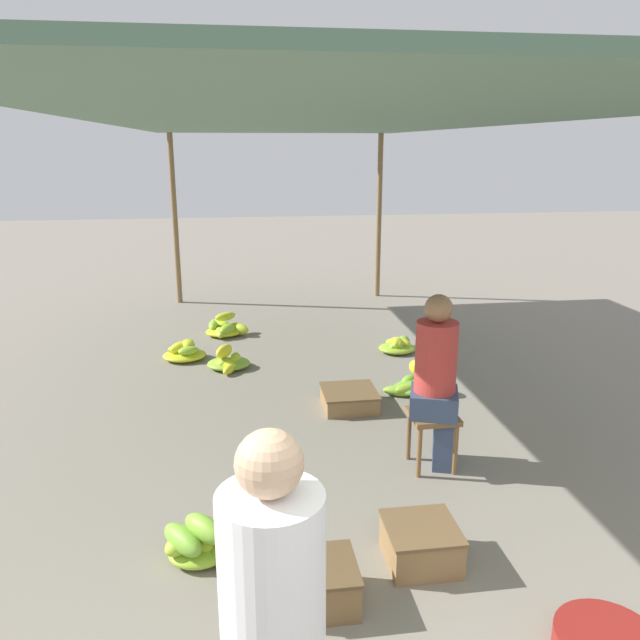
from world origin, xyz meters
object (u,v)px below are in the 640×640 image
object	(u,v)px
vendor_seated	(437,379)
banana_pile_left_1	(228,362)
crate_mid	(421,544)
banana_pile_left_0	(198,542)
crate_far	(321,583)
banana_pile_left_3	(225,328)
banana_pile_right_0	(411,385)
banana_pile_left_2	(184,352)
banana_pile_right_1	(398,345)
stool	(432,424)
crate_near	(349,399)

from	to	relation	value
vendor_seated	banana_pile_left_1	world-z (taller)	vendor_seated
crate_mid	banana_pile_left_1	bearing A→B (deg)	107.73
banana_pile_left_0	crate_far	bearing A→B (deg)	-34.98
banana_pile_left_1	banana_pile_left_3	bearing A→B (deg)	91.80
banana_pile_right_0	crate_far	bearing A→B (deg)	-115.09
banana_pile_left_1	crate_far	distance (m)	3.71
banana_pile_right_0	banana_pile_left_2	bearing A→B (deg)	149.59
banana_pile_right_0	crate_mid	bearing A→B (deg)	-104.88
vendor_seated	banana_pile_right_1	world-z (taller)	vendor_seated
crate_mid	stool	bearing A→B (deg)	69.26
banana_pile_left_2	banana_pile_right_0	xyz separation A→B (m)	(2.25, -1.32, -0.01)
crate_far	vendor_seated	bearing A→B (deg)	51.73
vendor_seated	banana_pile_left_0	bearing A→B (deg)	-152.90
stool	banana_pile_left_2	xyz separation A→B (m)	(-1.99, 2.74, -0.26)
banana_pile_left_3	crate_mid	bearing A→B (deg)	-76.38
banana_pile_left_0	banana_pile_right_1	size ratio (longest dim) A/B	0.99
vendor_seated	crate_far	xyz separation A→B (m)	(-1.04, -1.32, -0.58)
banana_pile_left_3	crate_near	distance (m)	2.71
vendor_seated	banana_pile_left_0	world-z (taller)	vendor_seated
crate_mid	vendor_seated	bearing A→B (deg)	68.49
vendor_seated	crate_near	bearing A→B (deg)	109.96
banana_pile_left_0	banana_pile_left_3	bearing A→B (deg)	88.27
vendor_seated	banana_pile_right_0	distance (m)	1.56
banana_pile_left_3	crate_mid	distance (m)	4.83
banana_pile_left_0	banana_pile_left_3	distance (m)	4.49
stool	crate_far	distance (m)	1.68
banana_pile_right_1	crate_mid	size ratio (longest dim) A/B	1.14
banana_pile_left_0	crate_near	world-z (taller)	banana_pile_left_0
crate_near	banana_pile_right_0	bearing A→B (deg)	21.16
banana_pile_left_3	crate_near	world-z (taller)	banana_pile_left_3
vendor_seated	banana_pile_right_0	size ratio (longest dim) A/B	2.49
banana_pile_left_0	crate_mid	world-z (taller)	banana_pile_left_0
banana_pile_left_1	banana_pile_right_1	world-z (taller)	banana_pile_left_1
banana_pile_left_3	crate_near	bearing A→B (deg)	-65.12
banana_pile_left_2	banana_pile_right_1	distance (m)	2.46
stool	crate_mid	world-z (taller)	stool
banana_pile_right_1	banana_pile_left_3	bearing A→B (deg)	154.81
vendor_seated	banana_pile_left_3	distance (m)	3.98
banana_pile_left_2	crate_mid	distance (m)	4.13
banana_pile_right_0	vendor_seated	bearing A→B (deg)	-99.54
stool	banana_pile_left_0	world-z (taller)	stool
crate_near	crate_mid	size ratio (longest dim) A/B	1.20
stool	vendor_seated	size ratio (longest dim) A/B	0.32
banana_pile_left_1	banana_pile_right_1	size ratio (longest dim) A/B	1.09
crate_near	banana_pile_left_1	bearing A→B (deg)	132.62
banana_pile_left_1	banana_pile_left_2	size ratio (longest dim) A/B	1.07
banana_pile_left_1	crate_mid	world-z (taller)	banana_pile_left_1
banana_pile_left_2	banana_pile_right_1	world-z (taller)	banana_pile_left_2
banana_pile_right_0	crate_mid	size ratio (longest dim) A/B	1.29
banana_pile_left_0	banana_pile_right_1	bearing A→B (deg)	58.77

